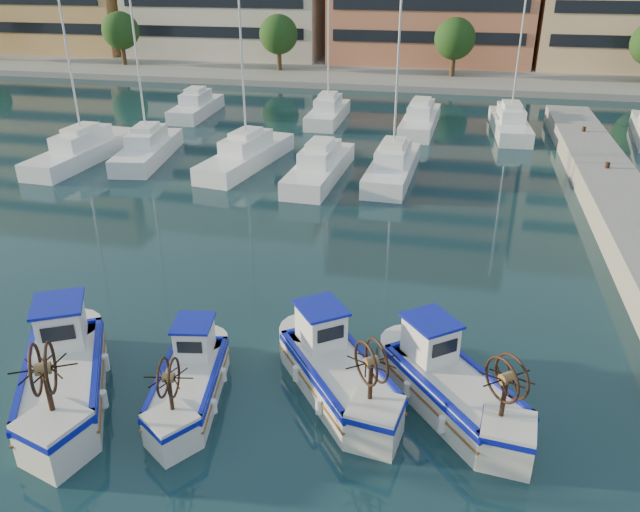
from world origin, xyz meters
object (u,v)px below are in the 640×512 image
at_px(fishing_boat_a, 63,373).
at_px(fishing_boat_d, 451,384).
at_px(fishing_boat_b, 189,379).
at_px(fishing_boat_c, 336,369).

xyz_separation_m(fishing_boat_a, fishing_boat_d, (10.40, 1.93, -0.08)).
height_order(fishing_boat_b, fishing_boat_c, fishing_boat_c).
bearing_deg(fishing_boat_c, fishing_boat_d, -36.84).
bearing_deg(fishing_boat_c, fishing_boat_b, 160.24).
height_order(fishing_boat_b, fishing_boat_d, fishing_boat_d).
bearing_deg(fishing_boat_b, fishing_boat_a, -177.93).
bearing_deg(fishing_boat_b, fishing_boat_c, 6.89).
distance_m(fishing_boat_a, fishing_boat_c, 7.51).
relative_size(fishing_boat_b, fishing_boat_c, 0.89).
height_order(fishing_boat_a, fishing_boat_b, fishing_boat_a).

